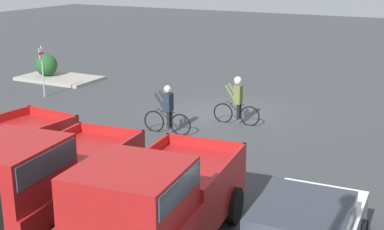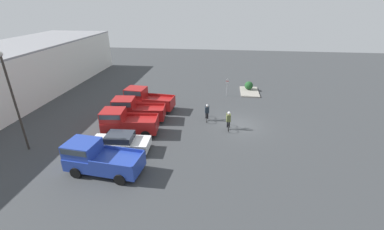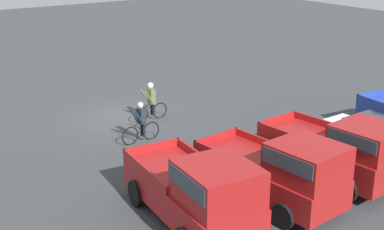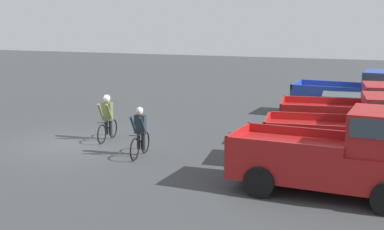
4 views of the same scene
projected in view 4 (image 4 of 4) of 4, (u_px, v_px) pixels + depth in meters
The scene contains 8 objects.
ground_plane at pixel (70, 144), 19.76m from camera, with size 80.00×80.00×0.00m, color #383A3D.
pickup_truck_0 at pixel (363, 94), 24.31m from camera, with size 2.71×5.41×2.20m.
sedan_0 at pixel (347, 112), 21.99m from camera, with size 2.17×4.65×1.47m.
pickup_truck_1 at pixel (361, 115), 19.17m from camera, with size 2.63×4.99×2.29m.
pickup_truck_2 at pixel (363, 131), 16.53m from camera, with size 2.55×5.12×2.31m.
pickup_truck_3 at pixel (350, 152), 13.91m from camera, with size 2.60×5.32×2.37m.
cyclist_0 at pixel (140, 132), 17.95m from camera, with size 1.78×0.47×1.71m.
cyclist_1 at pixel (107, 117), 20.16m from camera, with size 1.77×0.47×1.78m.
Camera 4 is at (16.76, 10.39, 4.82)m, focal length 50.00 mm.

